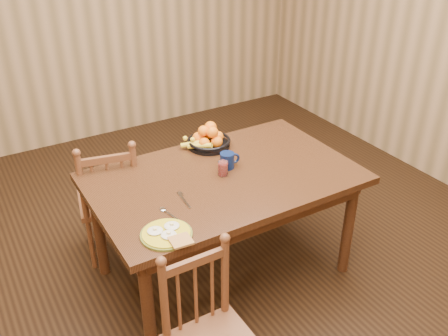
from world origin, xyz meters
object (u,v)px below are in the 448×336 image
coffee_mug (228,160)px  fruit_bowl (208,139)px  chair_far (110,201)px  breakfast_plate (167,234)px  dining_table (224,187)px

coffee_mug → fruit_bowl: fruit_bowl is taller
chair_far → fruit_bowl: (0.66, -0.18, 0.37)m
breakfast_plate → fruit_bowl: 1.00m
chair_far → coffee_mug: size_ratio=6.67×
dining_table → chair_far: size_ratio=1.79×
fruit_bowl → coffee_mug: bearing=-96.2°
chair_far → fruit_bowl: size_ratio=2.76×
dining_table → chair_far: 0.83m
breakfast_plate → fruit_bowl: (0.65, 0.75, 0.04)m
coffee_mug → breakfast_plate: bearing=-144.4°
fruit_bowl → breakfast_plate: bearing=-131.0°
dining_table → breakfast_plate: (-0.55, -0.37, 0.10)m
chair_far → breakfast_plate: 0.99m
breakfast_plate → dining_table: bearing=34.1°
chair_far → coffee_mug: (0.63, -0.49, 0.37)m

